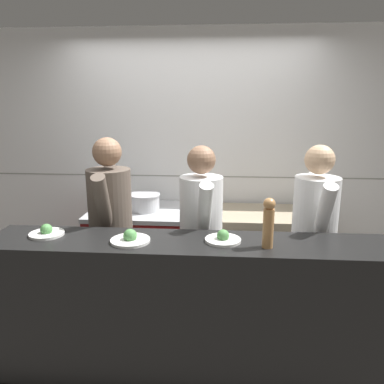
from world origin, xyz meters
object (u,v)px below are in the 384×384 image
(plated_dish_appetiser, at_px, (130,239))
(chef_sous, at_px, (201,237))
(chef_head_cook, at_px, (111,231))
(plated_dish_dessert, at_px, (223,238))
(oven_range, at_px, (141,253))
(stock_pot, at_px, (145,202))
(pepper_mill, at_px, (268,222))
(plated_dish_main, at_px, (47,232))
(chef_line, at_px, (313,240))

(plated_dish_appetiser, relative_size, chef_sous, 0.16)
(chef_head_cook, bearing_deg, plated_dish_dessert, -33.63)
(plated_dish_dessert, height_order, chef_sous, chef_sous)
(oven_range, bearing_deg, plated_dish_appetiser, -80.27)
(plated_dish_dessert, height_order, chef_head_cook, chef_head_cook)
(stock_pot, distance_m, chef_head_cook, 0.68)
(plated_dish_dessert, height_order, pepper_mill, pepper_mill)
(plated_dish_dessert, bearing_deg, oven_range, 123.90)
(plated_dish_main, xyz_separation_m, chef_head_cook, (0.29, 0.46, -0.14))
(plated_dish_appetiser, distance_m, pepper_mill, 0.86)
(plated_dish_appetiser, distance_m, plated_dish_dessert, 0.58)
(plated_dish_appetiser, xyz_separation_m, chef_line, (1.26, 0.52, -0.17))
(chef_line, bearing_deg, chef_sous, 178.65)
(chef_sous, xyz_separation_m, chef_line, (0.84, -0.00, 0.01))
(oven_range, distance_m, pepper_mill, 1.81)
(pepper_mill, xyz_separation_m, chef_sous, (-0.43, 0.55, -0.32))
(pepper_mill, distance_m, chef_head_cook, 1.30)
(chef_head_cook, bearing_deg, oven_range, 79.44)
(plated_dish_main, bearing_deg, oven_range, 72.33)
(plated_dish_appetiser, xyz_separation_m, chef_head_cook, (-0.29, 0.54, -0.15))
(pepper_mill, relative_size, chef_head_cook, 0.19)
(chef_sous, height_order, chef_line, chef_line)
(stock_pot, bearing_deg, plated_dish_main, -110.73)
(oven_range, distance_m, plated_dish_appetiser, 1.39)
(chef_sous, bearing_deg, plated_dish_dessert, -80.65)
(plated_dish_dessert, bearing_deg, stock_pot, 122.62)
(oven_range, xyz_separation_m, chef_sous, (0.63, -0.70, 0.44))
(oven_range, bearing_deg, plated_dish_dessert, -56.10)
(oven_range, distance_m, plated_dish_dessert, 1.54)
(plated_dish_dessert, relative_size, chef_sous, 0.14)
(chef_sous, bearing_deg, oven_range, 122.03)
(oven_range, relative_size, plated_dish_appetiser, 3.77)
(stock_pot, height_order, pepper_mill, pepper_mill)
(pepper_mill, bearing_deg, plated_dish_dessert, 163.49)
(chef_line, bearing_deg, pepper_mill, -128.07)
(stock_pot, xyz_separation_m, chef_head_cook, (-0.13, -0.66, -0.06))
(pepper_mill, relative_size, chef_line, 0.19)
(stock_pot, xyz_separation_m, plated_dish_appetiser, (0.15, -1.20, 0.08))
(chef_sous, bearing_deg, stock_pot, 120.58)
(stock_pot, distance_m, chef_sous, 0.89)
(stock_pot, distance_m, pepper_mill, 1.60)
(pepper_mill, distance_m, chef_line, 0.75)
(stock_pot, xyz_separation_m, plated_dish_main, (-0.42, -1.12, 0.08))
(plated_dish_dessert, xyz_separation_m, pepper_mill, (0.27, -0.08, 0.14))
(chef_sous, bearing_deg, pepper_mill, -61.77)
(chef_head_cook, bearing_deg, pepper_mill, -30.84)
(oven_range, bearing_deg, stock_pot, -28.25)
(plated_dish_dessert, distance_m, pepper_mill, 0.31)
(plated_dish_dessert, bearing_deg, plated_dish_appetiser, -174.79)
(chef_line, bearing_deg, plated_dish_appetiser, -158.63)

